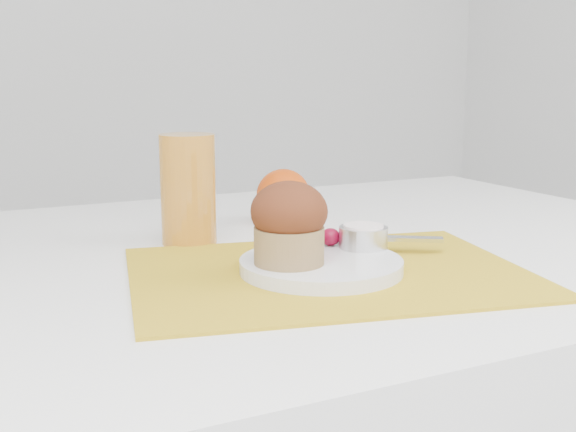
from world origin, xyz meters
name	(u,v)px	position (x,y,z in m)	size (l,w,h in m)	color
placemat	(329,272)	(0.00, -0.09, 0.75)	(0.42, 0.31, 0.00)	gold
plate	(321,265)	(-0.01, -0.09, 0.76)	(0.17, 0.17, 0.01)	white
ramekin	(363,237)	(0.06, -0.06, 0.78)	(0.06, 0.06, 0.02)	silver
cream	(363,227)	(0.06, -0.06, 0.79)	(0.05, 0.05, 0.01)	white
raspberry_near	(313,239)	(0.01, -0.03, 0.78)	(0.02, 0.02, 0.02)	#63020C
raspberry_far	(330,237)	(0.03, -0.04, 0.78)	(0.02, 0.02, 0.02)	#530215
butter_knife	(364,238)	(0.08, -0.03, 0.77)	(0.19, 0.01, 0.00)	silver
orange	(283,196)	(0.08, 0.18, 0.79)	(0.08, 0.08, 0.08)	#D84807
juice_glass	(188,189)	(-0.09, 0.12, 0.82)	(0.07, 0.07, 0.14)	orange
muffin	(289,223)	(-0.05, -0.09, 0.81)	(0.08, 0.08, 0.09)	olive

